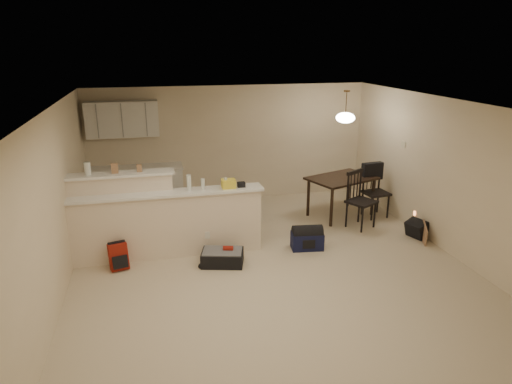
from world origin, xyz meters
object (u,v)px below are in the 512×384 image
object	(u,v)px
navy_duffel	(307,241)
dining_chair_near	(362,200)
black_daypack	(417,229)
red_backpack	(118,256)
dining_chair_far	(376,191)
dining_table	(341,182)
pendant_lamp	(345,117)
suitcase	(223,258)

from	to	relation	value
navy_duffel	dining_chair_near	bearing A→B (deg)	35.17
black_daypack	navy_duffel	bearing A→B (deg)	70.81
red_backpack	black_daypack	size ratio (longest dim) A/B	1.18
red_backpack	dining_chair_near	bearing A→B (deg)	-5.10
dining_chair_far	black_daypack	distance (m)	1.23
red_backpack	dining_chair_far	bearing A→B (deg)	-0.85
dining_table	navy_duffel	bearing A→B (deg)	-151.06
dining_table	pendant_lamp	size ratio (longest dim) A/B	2.42
dining_chair_far	black_daypack	bearing A→B (deg)	-85.04
suitcase	black_daypack	world-z (taller)	black_daypack
navy_duffel	dining_chair_far	bearing A→B (deg)	39.45
dining_chair_far	suitcase	xyz separation A→B (m)	(-3.33, -1.38, -0.41)
suitcase	red_backpack	size ratio (longest dim) A/B	1.57
red_backpack	dining_table	bearing A→B (deg)	3.79
dining_chair_near	red_backpack	xyz separation A→B (m)	(-4.37, -0.69, -0.33)
dining_chair_far	red_backpack	distance (m)	5.06
pendant_lamp	dining_chair_far	distance (m)	1.62
dining_chair_far	pendant_lamp	bearing A→B (deg)	154.87
dining_chair_near	navy_duffel	size ratio (longest dim) A/B	2.04
pendant_lamp	black_daypack	distance (m)	2.46
dining_chair_near	navy_duffel	xyz separation A→B (m)	(-1.30, -0.68, -0.40)
pendant_lamp	red_backpack	bearing A→B (deg)	-162.07
dining_table	red_backpack	distance (m)	4.50
suitcase	dining_chair_near	bearing A→B (deg)	33.40
pendant_lamp	dining_chair_near	world-z (taller)	pendant_lamp
dining_chair_near	red_backpack	distance (m)	4.44
pendant_lamp	navy_duffel	distance (m)	2.58
dining_table	dining_chair_far	bearing A→B (deg)	-38.26
dining_table	black_daypack	bearing A→B (deg)	-76.65
red_backpack	black_daypack	distance (m)	5.15
dining_chair_near	black_daypack	bearing A→B (deg)	-68.80
dining_table	dining_chair_far	xyz separation A→B (m)	(0.66, -0.22, -0.18)
pendant_lamp	navy_duffel	world-z (taller)	pendant_lamp
pendant_lamp	dining_table	bearing A→B (deg)	56.31
dining_chair_near	dining_chair_far	size ratio (longest dim) A/B	1.03
black_daypack	dining_table	bearing A→B (deg)	14.20
navy_duffel	black_daypack	size ratio (longest dim) A/B	1.52
dining_chair_near	black_daypack	xyz separation A→B (m)	(0.78, -0.68, -0.39)
dining_table	navy_duffel	distance (m)	1.89
suitcase	black_daypack	bearing A→B (deg)	19.00
dining_chair_near	red_backpack	world-z (taller)	dining_chair_near
dining_chair_near	black_daypack	world-z (taller)	dining_chair_near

